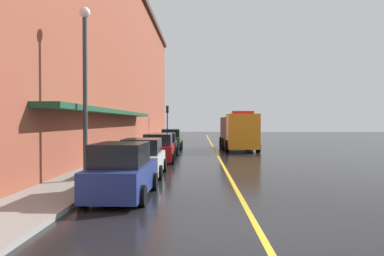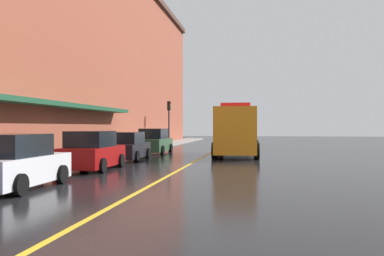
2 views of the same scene
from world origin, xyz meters
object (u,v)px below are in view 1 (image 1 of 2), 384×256
(parked_car_0, at_px, (122,172))
(parked_car_4, at_px, (171,139))
(traffic_light_near, at_px, (167,116))
(parked_car_2, at_px, (159,149))
(utility_truck, at_px, (238,132))
(parking_meter_0, at_px, (157,137))
(parking_meter_1, at_px, (130,147))
(street_lamp_left, at_px, (85,74))
(parked_car_3, at_px, (164,144))
(parked_car_1, at_px, (143,158))

(parked_car_0, distance_m, parked_car_4, 22.20)
(parked_car_0, xyz_separation_m, traffic_light_near, (-1.39, 33.14, 2.31))
(parked_car_2, bearing_deg, traffic_light_near, 1.87)
(parked_car_2, bearing_deg, utility_truck, -32.87)
(parked_car_2, height_order, utility_truck, utility_truck)
(parked_car_2, bearing_deg, parked_car_0, 178.26)
(parking_meter_0, distance_m, parking_meter_1, 13.30)
(utility_truck, relative_size, parking_meter_1, 6.09)
(street_lamp_left, relative_size, traffic_light_near, 1.61)
(utility_truck, bearing_deg, parked_car_3, -54.78)
(parked_car_2, bearing_deg, parking_meter_0, 5.50)
(parked_car_1, relative_size, parked_car_4, 0.93)
(parking_meter_1, bearing_deg, traffic_light_near, 89.85)
(parked_car_2, xyz_separation_m, utility_truck, (5.98, 9.88, 0.78))
(parked_car_0, relative_size, parked_car_2, 0.99)
(parked_car_0, xyz_separation_m, parked_car_1, (-0.07, 4.87, -0.04))
(utility_truck, xyz_separation_m, parking_meter_0, (-7.43, 1.67, -0.54))
(parked_car_1, height_order, street_lamp_left, street_lamp_left)
(utility_truck, height_order, traffic_light_near, traffic_light_near)
(parked_car_3, xyz_separation_m, parked_car_4, (0.07, 6.14, 0.07))
(parked_car_2, height_order, street_lamp_left, street_lamp_left)
(parked_car_1, height_order, traffic_light_near, traffic_light_near)
(parked_car_4, bearing_deg, parked_car_1, 179.46)
(parked_car_3, bearing_deg, parked_car_0, 178.41)
(utility_truck, distance_m, parking_meter_1, 13.82)
(parked_car_1, xyz_separation_m, parked_car_3, (-0.06, 11.20, -0.03))
(parked_car_3, height_order, parked_car_4, parked_car_4)
(parked_car_0, height_order, parked_car_4, parked_car_0)
(parked_car_0, relative_size, traffic_light_near, 0.97)
(parked_car_0, bearing_deg, parked_car_2, 0.95)
(parked_car_0, height_order, parked_car_2, parked_car_0)
(parked_car_1, xyz_separation_m, parked_car_4, (0.01, 17.34, 0.04))
(parked_car_0, height_order, parked_car_3, parked_car_0)
(parked_car_1, relative_size, parking_meter_0, 3.16)
(parked_car_1, distance_m, parked_car_2, 5.85)
(parked_car_3, bearing_deg, parked_car_2, 179.43)
(parking_meter_0, bearing_deg, parked_car_4, -2.62)
(parked_car_2, height_order, parking_meter_1, parked_car_2)
(parked_car_3, bearing_deg, parked_car_1, 178.25)
(parked_car_3, distance_m, parked_car_4, 6.14)
(parked_car_3, relative_size, parked_car_4, 0.95)
(parked_car_4, relative_size, traffic_light_near, 1.06)
(parked_car_1, bearing_deg, utility_truck, -22.19)
(parked_car_1, height_order, parking_meter_0, parked_car_1)
(parked_car_0, bearing_deg, parked_car_4, 1.15)
(parked_car_1, distance_m, parking_meter_1, 4.33)
(parked_car_0, relative_size, utility_truck, 0.51)
(parked_car_2, distance_m, parked_car_4, 11.48)
(parked_car_0, relative_size, parking_meter_1, 3.13)
(parked_car_0, bearing_deg, street_lamp_left, 38.25)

